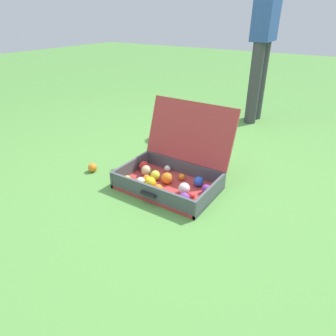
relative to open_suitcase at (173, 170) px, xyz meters
The scene contains 4 objects.
ground_plane 0.14m from the open_suitcase, 60.92° to the right, with size 16.00×16.00×0.00m, color #569342.
open_suitcase is the anchor object (origin of this frame).
stray_ball_on_grass 0.63m from the open_suitcase, 163.63° to the right, with size 0.07×0.07×0.07m, color orange.
bystander_person 1.84m from the open_suitcase, 90.25° to the left, with size 0.22×0.32×1.60m.
Camera 1 is at (0.92, -1.45, 1.07)m, focal length 32.00 mm.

